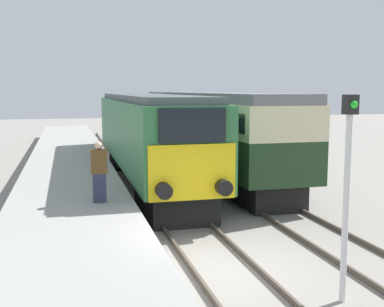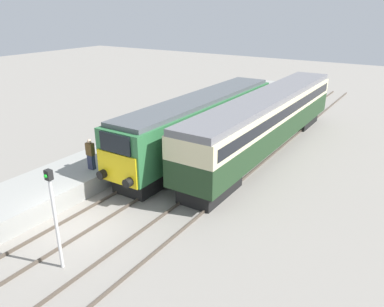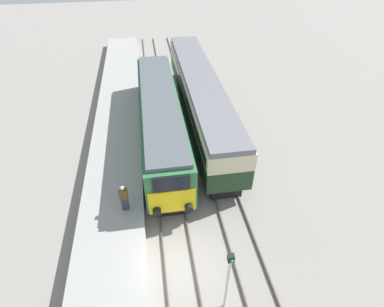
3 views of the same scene
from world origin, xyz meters
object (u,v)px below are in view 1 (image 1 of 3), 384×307
at_px(locomotive, 147,134).
at_px(passenger_carriage, 205,123).
at_px(signal_post, 347,182).
at_px(person_on_platform, 99,172).

xyz_separation_m(locomotive, passenger_carriage, (3.40, 2.70, 0.21)).
bearing_deg(signal_post, passenger_carriage, 83.69).
bearing_deg(signal_post, person_on_platform, 127.15).
distance_m(locomotive, person_on_platform, 7.57).
bearing_deg(locomotive, person_on_platform, -109.29).
bearing_deg(passenger_carriage, signal_post, -96.31).
relative_size(locomotive, signal_post, 4.04).
xyz_separation_m(passenger_carriage, person_on_platform, (-5.90, -9.84, -0.60)).
relative_size(locomotive, person_on_platform, 9.45).
bearing_deg(locomotive, passenger_carriage, 38.50).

